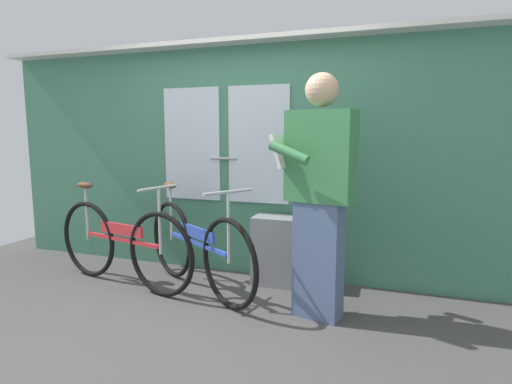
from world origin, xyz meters
The scene contains 6 objects.
ground_plane centered at (0.00, 0.00, -0.02)m, with size 6.38×3.91×0.04m, color #474442.
train_door_wall centered at (-0.01, 1.15, 1.16)m, with size 5.38×0.28×2.23m.
bicycle_near_door centered at (-0.93, 0.43, 0.39)m, with size 1.66×0.53×0.94m.
bicycle_leaning_behind centered at (-0.23, 0.54, 0.39)m, with size 1.46×0.94×0.94m.
passenger_reading_newspaper centered at (0.87, 0.36, 0.95)m, with size 0.63×0.57×1.80m.
trash_bin_by_wall centered at (0.37, 0.93, 0.31)m, with size 0.39×0.28×0.63m, color gray.
Camera 1 is at (1.42, -2.62, 1.38)m, focal length 29.21 mm.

